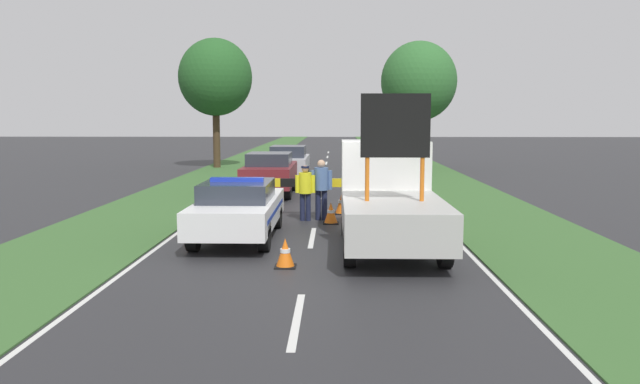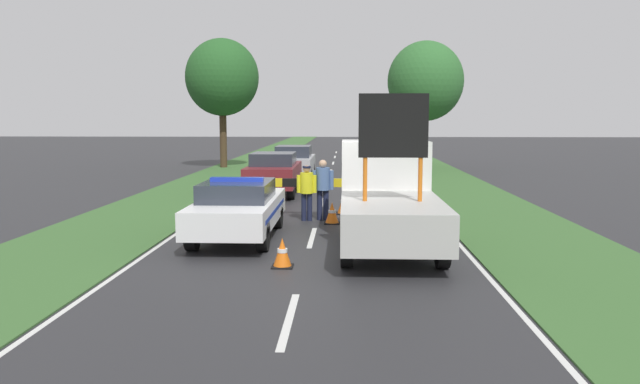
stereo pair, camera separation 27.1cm
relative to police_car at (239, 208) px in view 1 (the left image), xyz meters
The scene contains 18 objects.
ground_plane 2.09m from the police_car, 24.41° to the right, with size 160.00×160.00×0.00m, color #28282B.
lane_markings 9.46m from the police_car, 79.13° to the left, with size 7.01×58.77×0.01m.
grass_verge_left 19.54m from the police_car, 100.53° to the left, with size 3.58×120.00×0.03m.
grass_verge_right 20.49m from the police_car, 69.64° to the left, with size 3.58×120.00×0.03m.
police_car is the anchor object (origin of this frame).
work_truck 3.65m from the police_car, 11.38° to the right, with size 2.11×5.34×3.41m.
road_barrier 3.83m from the police_car, 63.54° to the left, with size 2.96×0.08×1.13m.
police_officer 3.07m from the police_car, 60.91° to the left, with size 0.57×0.36×1.58m.
pedestrian_civilian 3.45m from the police_car, 55.62° to the left, with size 0.62×0.39×1.73m.
traffic_cone_near_police 4.66m from the police_car, 28.79° to the left, with size 0.53×0.53×0.72m.
traffic_cone_centre_front 3.22m from the police_car, 64.76° to the right, with size 0.42×0.42×0.58m.
traffic_cone_near_truck 3.17m from the police_car, 44.85° to the left, with size 0.43×0.43×0.60m.
traffic_cone_behind_barrier 4.74m from the police_car, 57.21° to the left, with size 0.49×0.49×0.67m.
traffic_cone_lane_edge 1.32m from the police_car, 169.71° to the left, with size 0.46×0.46×0.64m.
queued_car_wagon_maroon 8.61m from the police_car, 90.87° to the left, with size 1.79×4.40×1.60m.
queued_car_sedan_silver 14.31m from the police_car, 89.37° to the left, with size 1.78×4.44×1.61m.
roadside_tree_near_left 22.13m from the police_car, 102.07° to the left, with size 4.20×4.20×7.42m.
roadside_tree_near_right 22.45m from the police_car, 71.36° to the left, with size 4.26×4.26×7.19m.
Camera 1 is at (0.55, -14.04, 2.93)m, focal length 35.00 mm.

